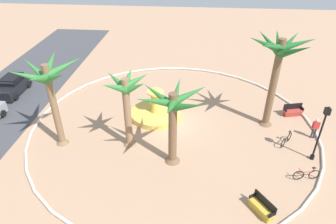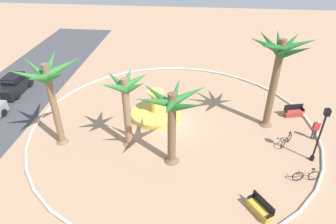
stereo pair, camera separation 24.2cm
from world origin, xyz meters
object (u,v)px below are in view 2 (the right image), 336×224
palm_tree_by_curb (49,84)px  bench_west (294,112)px  palm_tree_far_side (126,97)px  person_cyclist_helmet (316,129)px  bicycle_red_frame (306,176)px  parked_car_second (14,85)px  palm_tree_mid_plaza (278,61)px  bench_east (260,209)px  fountain (156,113)px  palm_tree_near_fountain (172,112)px  lamppost (321,130)px  bicycle_by_lamppost (286,140)px

palm_tree_by_curb → bench_west: bearing=-73.1°
palm_tree_far_side → person_cyclist_helmet: palm_tree_far_side is taller
bench_west → bicycle_red_frame: size_ratio=0.98×
person_cyclist_helmet → parked_car_second: 26.16m
palm_tree_mid_plaza → bicycle_red_frame: size_ratio=4.24×
bench_east → person_cyclist_helmet: size_ratio=0.97×
fountain → palm_tree_near_fountain: 6.71m
parked_car_second → palm_tree_near_fountain: bearing=-117.7°
palm_tree_near_fountain → parked_car_second: size_ratio=1.35×
person_cyclist_helmet → bench_west: bearing=12.4°
palm_tree_near_fountain → lamppost: (1.04, -9.42, -1.43)m
bench_west → bicycle_by_lamppost: bearing=159.6°
palm_tree_far_side → parked_car_second: size_ratio=1.37×
palm_tree_near_fountain → bicycle_by_lamppost: size_ratio=3.89×
lamppost → bench_west: bearing=-1.1°
palm_tree_mid_plaza → parked_car_second: bearing=82.1°
bench_west → person_cyclist_helmet: bearing=-167.6°
palm_tree_near_fountain → palm_tree_far_side: (1.51, 3.17, 0.01)m
palm_tree_mid_plaza → lamppost: palm_tree_mid_plaza is taller
fountain → palm_tree_mid_plaza: size_ratio=0.57×
palm_tree_far_side → palm_tree_by_curb: bearing=93.5°
fountain → person_cyclist_helmet: (-1.92, -11.99, 0.60)m
palm_tree_near_fountain → parked_car_second: palm_tree_near_fountain is taller
bicycle_by_lamppost → fountain: bearing=73.9°
palm_tree_near_fountain → palm_tree_mid_plaza: (5.05, -7.03, 1.51)m
palm_tree_near_fountain → bench_east: palm_tree_near_fountain is taller
palm_tree_by_curb → palm_tree_mid_plaza: (3.84, -15.14, 0.62)m
bench_west → lamppost: (-5.52, 0.10, 2.10)m
bench_west → lamppost: lamppost is taller
fountain → bench_west: fountain is taller
palm_tree_by_curb → bicycle_red_frame: 17.23m
bicycle_by_lamppost → lamppost: bearing=-137.5°
bench_west → person_cyclist_helmet: 3.21m
bicycle_red_frame → bicycle_by_lamppost: same height
bicycle_by_lamppost → parked_car_second: parked_car_second is taller
palm_tree_mid_plaza → bicycle_by_lamppost: palm_tree_mid_plaza is taller
lamppost → parked_car_second: lamppost is taller
fountain → parked_car_second: size_ratio=1.03×
palm_tree_far_side → lamppost: size_ratio=1.32×
bench_east → parked_car_second: 23.95m
bench_east → palm_tree_by_curb: bearing=69.3°
bicycle_by_lamppost → bench_west: bearing=-20.4°
palm_tree_mid_plaza → lamppost: size_ratio=1.73×
bench_east → bicycle_red_frame: size_ratio=0.94×
palm_tree_far_side → bench_east: 10.53m
lamppost → bicycle_by_lamppost: size_ratio=3.00×
lamppost → parked_car_second: size_ratio=1.04×
palm_tree_by_curb → palm_tree_near_fountain: bearing=-98.5°
palm_tree_by_curb → lamppost: (-0.17, -17.54, -2.32)m
palm_tree_mid_plaza → bicycle_by_lamppost: (-2.49, -1.00, -5.00)m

